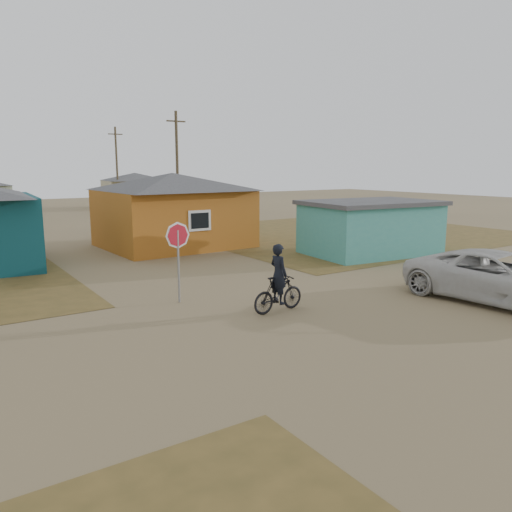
% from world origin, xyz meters
% --- Properties ---
extents(ground, '(120.00, 120.00, 0.00)m').
position_xyz_m(ground, '(0.00, 0.00, 0.00)').
color(ground, olive).
extents(grass_ne, '(20.00, 18.00, 0.00)m').
position_xyz_m(grass_ne, '(14.00, 13.00, 0.01)').
color(grass_ne, brown).
rests_on(grass_ne, ground).
extents(house_yellow, '(7.72, 6.76, 3.90)m').
position_xyz_m(house_yellow, '(2.50, 14.00, 2.00)').
color(house_yellow, '#A45B19').
rests_on(house_yellow, ground).
extents(shed_turquoise, '(6.71, 4.93, 2.60)m').
position_xyz_m(shed_turquoise, '(9.50, 6.50, 1.31)').
color(shed_turquoise, teal).
rests_on(shed_turquoise, ground).
extents(house_beige_east, '(6.95, 6.05, 3.60)m').
position_xyz_m(house_beige_east, '(10.00, 40.00, 1.86)').
color(house_beige_east, tan).
rests_on(house_beige_east, ground).
extents(utility_pole_near, '(1.40, 0.20, 8.00)m').
position_xyz_m(utility_pole_near, '(6.50, 22.00, 4.14)').
color(utility_pole_near, brown).
rests_on(utility_pole_near, ground).
extents(utility_pole_far, '(1.40, 0.20, 8.00)m').
position_xyz_m(utility_pole_far, '(7.50, 38.00, 4.14)').
color(utility_pole_far, brown).
rests_on(utility_pole_far, ground).
extents(stop_sign, '(0.81, 0.29, 2.55)m').
position_xyz_m(stop_sign, '(-2.12, 3.48, 1.87)').
color(stop_sign, gray).
rests_on(stop_sign, ground).
extents(cyclist, '(1.82, 0.67, 2.03)m').
position_xyz_m(cyclist, '(-0.12, 0.92, 0.74)').
color(cyclist, black).
rests_on(cyclist, ground).
extents(vehicle, '(3.21, 5.98, 1.60)m').
position_xyz_m(vehicle, '(6.27, -2.07, 0.80)').
color(vehicle, beige).
rests_on(vehicle, ground).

